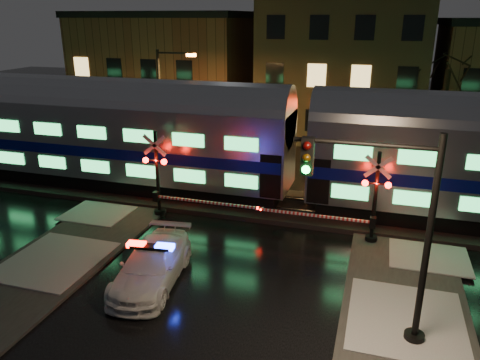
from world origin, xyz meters
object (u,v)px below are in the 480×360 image
police_car (152,265)px  crossing_signal_left (164,183)px  traffic_light (390,236)px  crossing_signal_right (365,206)px  streetlight (164,103)px

police_car → crossing_signal_left: 5.92m
police_car → traffic_light: bearing=-13.0°
crossing_signal_right → traffic_light: 6.53m
traffic_light → crossing_signal_right: bearing=106.2°
crossing_signal_right → police_car: bearing=-142.4°
crossing_signal_right → streetlight: (-12.21, 6.70, 2.55)m
crossing_signal_left → traffic_light: (9.97, -6.26, 1.64)m
crossing_signal_left → traffic_light: 11.89m
police_car → traffic_light: (7.89, -0.81, 2.66)m
traffic_light → streetlight: bearing=143.9°
crossing_signal_right → traffic_light: size_ratio=0.90×
crossing_signal_right → streetlight: bearing=151.3°
crossing_signal_right → traffic_light: traffic_light is taller
crossing_signal_left → streetlight: size_ratio=0.81×
police_car → crossing_signal_left: crossing_signal_left is taller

